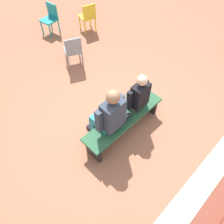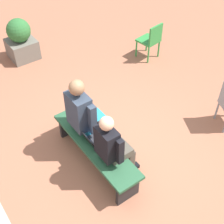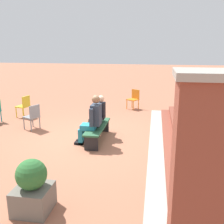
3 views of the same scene
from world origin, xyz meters
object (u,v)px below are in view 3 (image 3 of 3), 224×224
object	(u,v)px
planter	(32,188)
plastic_chair_mid_courtyard	(33,115)
person_student	(98,114)
person_adult	(92,119)
plastic_chair_near_bench_right	(24,105)
laptop	(98,124)
plastic_chair_near_bench_left	(134,98)
bench	(98,129)

from	to	relation	value
planter	plastic_chair_mid_courtyard	bearing A→B (deg)	-154.35
person_student	planter	distance (m)	3.89
person_adult	plastic_chair_near_bench_right	distance (m)	4.04
laptop	plastic_chair_near_bench_left	xyz separation A→B (m)	(-4.11, 0.71, -0.02)
person_adult	person_student	bearing A→B (deg)	179.32
plastic_chair_near_bench_right	laptop	bearing A→B (deg)	58.80
person_adult	plastic_chair_near_bench_right	size ratio (longest dim) A/B	1.69
person_adult	plastic_chair_mid_courtyard	bearing A→B (deg)	-113.54
laptop	plastic_chair_near_bench_left	bearing A→B (deg)	170.18
person_adult	plastic_chair_near_bench_right	bearing A→B (deg)	-125.69
person_student	laptop	xyz separation A→B (m)	(0.39, 0.08, -0.19)
bench	plastic_chair_mid_courtyard	bearing A→B (deg)	-105.33
plastic_chair_near_bench_left	plastic_chair_near_bench_right	xyz separation A→B (m)	(2.08, -4.07, 0.00)
laptop	planter	size ratio (longest dim) A/B	0.34
planter	laptop	bearing A→B (deg)	174.21
bench	planter	distance (m)	3.52
plastic_chair_mid_courtyard	person_adult	bearing A→B (deg)	66.46
plastic_chair_mid_courtyard	plastic_chair_near_bench_left	size ratio (longest dim) A/B	1.00
person_student	plastic_chair_mid_courtyard	size ratio (longest dim) A/B	1.52
plastic_chair_mid_courtyard	laptop	bearing A→B (deg)	74.13
plastic_chair_mid_courtyard	plastic_chair_near_bench_right	xyz separation A→B (m)	(-1.37, -1.02, 0.00)
person_adult	laptop	size ratio (longest dim) A/B	4.45
bench	plastic_chair_near_bench_right	world-z (taller)	plastic_chair_near_bench_right
person_student	plastic_chair_mid_courtyard	distance (m)	2.29
bench	person_adult	size ratio (longest dim) A/B	1.26
plastic_chair_near_bench_right	planter	world-z (taller)	planter
person_adult	plastic_chair_near_bench_left	distance (m)	4.51
plastic_chair_near_bench_right	person_student	bearing A→B (deg)	63.38
bench	person_student	size ratio (longest dim) A/B	1.41
bench	plastic_chair_mid_courtyard	xyz separation A→B (m)	(-0.64, -2.33, 0.13)
person_student	planter	xyz separation A→B (m)	(3.87, -0.28, -0.25)
person_adult	laptop	distance (m)	0.41
person_student	planter	size ratio (longest dim) A/B	1.36
plastic_chair_near_bench_right	planter	xyz separation A→B (m)	(5.51, 3.01, -0.04)
bench	plastic_chair_near_bench_left	world-z (taller)	plastic_chair_near_bench_left
plastic_chair_mid_courtyard	planter	size ratio (longest dim) A/B	0.89
person_student	plastic_chair_near_bench_left	distance (m)	3.81
person_student	plastic_chair_near_bench_right	distance (m)	3.68
bench	laptop	size ratio (longest dim) A/B	5.62
bench	plastic_chair_near_bench_right	size ratio (longest dim) A/B	2.14
bench	laptop	distance (m)	0.15
plastic_chair_mid_courtyard	planter	world-z (taller)	planter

